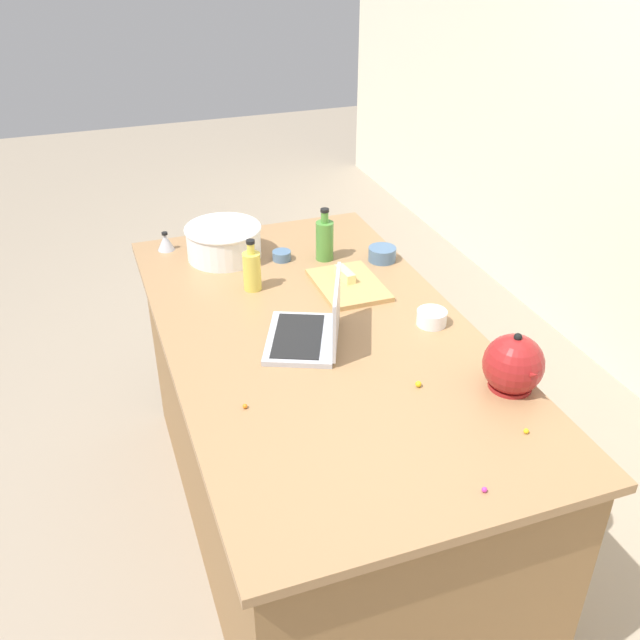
# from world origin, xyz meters

# --- Properties ---
(ground_plane) EXTENTS (12.00, 12.00, 0.00)m
(ground_plane) POSITION_xyz_m (0.00, 0.00, 0.00)
(ground_plane) COLOR gray
(island_counter) EXTENTS (1.87, 1.01, 0.90)m
(island_counter) POSITION_xyz_m (0.00, 0.00, 0.45)
(island_counter) COLOR olive
(island_counter) RESTS_ON ground
(laptop) EXTENTS (0.37, 0.33, 0.22)m
(laptop) POSITION_xyz_m (0.04, -0.04, 0.95)
(laptop) COLOR #B7B7BC
(laptop) RESTS_ON island_counter
(mixing_bowl_large) EXTENTS (0.31, 0.31, 0.13)m
(mixing_bowl_large) POSITION_xyz_m (-0.67, -0.17, 0.97)
(mixing_bowl_large) COLOR white
(mixing_bowl_large) RESTS_ON island_counter
(bottle_olive) EXTENTS (0.07, 0.07, 0.21)m
(bottle_olive) POSITION_xyz_m (-0.52, 0.21, 0.99)
(bottle_olive) COLOR #4C8C38
(bottle_olive) RESTS_ON island_counter
(bottle_oil) EXTENTS (0.07, 0.07, 0.20)m
(bottle_oil) POSITION_xyz_m (-0.37, -0.13, 0.98)
(bottle_oil) COLOR #DBC64C
(bottle_oil) RESTS_ON island_counter
(kettle) EXTENTS (0.21, 0.18, 0.20)m
(kettle) POSITION_xyz_m (0.48, 0.43, 0.98)
(kettle) COLOR maroon
(kettle) RESTS_ON island_counter
(cutting_board) EXTENTS (0.32, 0.23, 0.02)m
(cutting_board) POSITION_xyz_m (-0.27, 0.21, 0.91)
(cutting_board) COLOR tan
(cutting_board) RESTS_ON island_counter
(butter_stick_left) EXTENTS (0.11, 0.05, 0.04)m
(butter_stick_left) POSITION_xyz_m (-0.30, 0.21, 0.94)
(butter_stick_left) COLOR #F4E58C
(butter_stick_left) RESTS_ON cutting_board
(ramekin_small) EXTENTS (0.07, 0.07, 0.04)m
(ramekin_small) POSITION_xyz_m (-0.57, 0.04, 0.92)
(ramekin_small) COLOR slate
(ramekin_small) RESTS_ON island_counter
(ramekin_medium) EXTENTS (0.10, 0.10, 0.05)m
(ramekin_medium) POSITION_xyz_m (0.07, 0.38, 0.93)
(ramekin_medium) COLOR white
(ramekin_medium) RESTS_ON island_counter
(ramekin_wide) EXTENTS (0.11, 0.11, 0.05)m
(ramekin_wide) POSITION_xyz_m (-0.43, 0.42, 0.93)
(ramekin_wide) COLOR slate
(ramekin_wide) RESTS_ON island_counter
(kitchen_timer) EXTENTS (0.07, 0.07, 0.08)m
(kitchen_timer) POSITION_xyz_m (-0.82, -0.38, 0.94)
(kitchen_timer) COLOR #B2B2B7
(kitchen_timer) RESTS_ON island_counter
(candy_0) EXTENTS (0.02, 0.02, 0.02)m
(candy_0) POSITION_xyz_m (0.38, 0.17, 0.91)
(candy_0) COLOR yellow
(candy_0) RESTS_ON island_counter
(candy_1) EXTENTS (0.01, 0.01, 0.01)m
(candy_1) POSITION_xyz_m (0.67, 0.35, 0.91)
(candy_1) COLOR yellow
(candy_1) RESTS_ON island_counter
(candy_2) EXTENTS (0.02, 0.02, 0.02)m
(candy_2) POSITION_xyz_m (-0.84, -0.16, 0.91)
(candy_2) COLOR orange
(candy_2) RESTS_ON island_counter
(candy_3) EXTENTS (0.01, 0.01, 0.01)m
(candy_3) POSITION_xyz_m (0.31, -0.34, 0.91)
(candy_3) COLOR orange
(candy_3) RESTS_ON island_counter
(candy_4) EXTENTS (0.02, 0.02, 0.02)m
(candy_4) POSITION_xyz_m (0.00, -0.10, 0.91)
(candy_4) COLOR blue
(candy_4) RESTS_ON island_counter
(candy_5) EXTENTS (0.01, 0.01, 0.01)m
(candy_5) POSITION_xyz_m (0.83, 0.13, 0.91)
(candy_5) COLOR #CC3399
(candy_5) RESTS_ON island_counter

